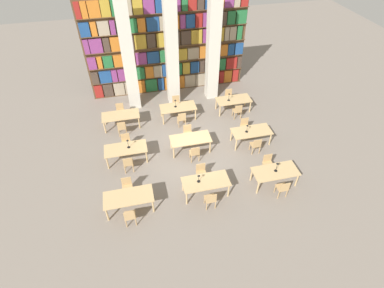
{
  "coord_description": "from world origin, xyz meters",
  "views": [
    {
      "loc": [
        -2.32,
        -10.29,
        9.87
      ],
      "look_at": [
        0.0,
        -0.27,
        0.67
      ],
      "focal_mm": 28.0,
      "sensor_mm": 36.0,
      "label": 1
    }
  ],
  "objects_px": {
    "pillar_left": "(128,57)",
    "chair_11": "(245,126)",
    "chair_6": "(128,163)",
    "chair_0": "(130,216)",
    "chair_1": "(127,187)",
    "chair_4": "(283,188)",
    "desk_lamp_1": "(277,165)",
    "desk_lamp_0": "(199,177)",
    "chair_7": "(126,142)",
    "chair_15": "(176,103)",
    "chair_9": "(188,133)",
    "chair_13": "(120,111)",
    "reading_table_7": "(178,108)",
    "chair_5": "(268,163)",
    "reading_table_5": "(251,132)",
    "chair_8": "(195,153)",
    "pillar_right": "(213,48)",
    "desk_lamp_4": "(175,102)",
    "reading_table_0": "(129,198)",
    "reading_table_8": "(234,101)",
    "chair_16": "(237,111)",
    "reading_table_3": "(126,149)",
    "reading_table_1": "(206,183)",
    "pillar_center": "(172,52)",
    "desk_lamp_3": "(247,127)",
    "reading_table_6": "(121,116)",
    "desk_lamp_2": "(128,142)",
    "chair_12": "(122,127)",
    "chair_17": "(229,96)",
    "desk_lamp_5": "(229,96)",
    "reading_table_2": "(275,172)",
    "chair_2": "(211,199)",
    "reading_table_4": "(190,140)",
    "chair_14": "(182,118)",
    "chair_10": "(256,145)"
  },
  "relations": [
    {
      "from": "reading_table_0",
      "to": "desk_lamp_1",
      "type": "bearing_deg",
      "value": -0.32
    },
    {
      "from": "chair_2",
      "to": "reading_table_5",
      "type": "xyz_separation_m",
      "value": [
        2.97,
        3.32,
        0.17
      ]
    },
    {
      "from": "chair_6",
      "to": "chair_17",
      "type": "bearing_deg",
      "value": 34.55
    },
    {
      "from": "reading_table_0",
      "to": "reading_table_8",
      "type": "bearing_deg",
      "value": 41.75
    },
    {
      "from": "reading_table_1",
      "to": "reading_table_3",
      "type": "bearing_deg",
      "value": 138.09
    },
    {
      "from": "chair_5",
      "to": "chair_11",
      "type": "xyz_separation_m",
      "value": [
        -0.06,
        2.7,
        0.0
      ]
    },
    {
      "from": "chair_1",
      "to": "reading_table_3",
      "type": "relative_size",
      "value": 0.47
    },
    {
      "from": "desk_lamp_0",
      "to": "chair_7",
      "type": "relative_size",
      "value": 0.44
    },
    {
      "from": "reading_table_4",
      "to": "chair_8",
      "type": "relative_size",
      "value": 2.12
    },
    {
      "from": "pillar_center",
      "to": "chair_0",
      "type": "xyz_separation_m",
      "value": [
        -3.1,
        -7.95,
        -2.51
      ]
    },
    {
      "from": "chair_0",
      "to": "chair_6",
      "type": "xyz_separation_m",
      "value": [
        0.13,
        2.79,
        0.0
      ]
    },
    {
      "from": "desk_lamp_1",
      "to": "reading_table_4",
      "type": "bearing_deg",
      "value": 136.75
    },
    {
      "from": "desk_lamp_2",
      "to": "chair_1",
      "type": "bearing_deg",
      "value": -96.64
    },
    {
      "from": "reading_table_0",
      "to": "chair_0",
      "type": "relative_size",
      "value": 2.12
    },
    {
      "from": "chair_11",
      "to": "chair_2",
      "type": "bearing_deg",
      "value": 54.05
    },
    {
      "from": "reading_table_1",
      "to": "chair_6",
      "type": "bearing_deg",
      "value": 146.43
    },
    {
      "from": "chair_8",
      "to": "reading_table_8",
      "type": "distance_m",
      "value": 4.55
    },
    {
      "from": "pillar_right",
      "to": "desk_lamp_4",
      "type": "bearing_deg",
      "value": -144.93
    },
    {
      "from": "pillar_left",
      "to": "desk_lamp_4",
      "type": "height_order",
      "value": "pillar_left"
    },
    {
      "from": "pillar_center",
      "to": "reading_table_4",
      "type": "distance_m",
      "value": 5.01
    },
    {
      "from": "chair_15",
      "to": "desk_lamp_5",
      "type": "height_order",
      "value": "desk_lamp_5"
    },
    {
      "from": "pillar_left",
      "to": "chair_11",
      "type": "distance_m",
      "value": 6.94
    },
    {
      "from": "chair_1",
      "to": "desk_lamp_5",
      "type": "height_order",
      "value": "desk_lamp_5"
    },
    {
      "from": "chair_13",
      "to": "reading_table_7",
      "type": "xyz_separation_m",
      "value": [
        3.03,
        -0.68,
        0.17
      ]
    },
    {
      "from": "chair_4",
      "to": "desk_lamp_1",
      "type": "bearing_deg",
      "value": 91.45
    },
    {
      "from": "chair_4",
      "to": "chair_10",
      "type": "relative_size",
      "value": 1.0
    },
    {
      "from": "reading_table_2",
      "to": "pillar_center",
      "type": "bearing_deg",
      "value": 112.37
    },
    {
      "from": "desk_lamp_0",
      "to": "chair_9",
      "type": "xyz_separation_m",
      "value": [
        0.3,
        3.39,
        -0.52
      ]
    },
    {
      "from": "pillar_left",
      "to": "pillar_center",
      "type": "relative_size",
      "value": 1.0
    },
    {
      "from": "chair_0",
      "to": "chair_5",
      "type": "xyz_separation_m",
      "value": [
        6.12,
        1.42,
        0.0
      ]
    },
    {
      "from": "pillar_left",
      "to": "chair_11",
      "type": "height_order",
      "value": "pillar_left"
    },
    {
      "from": "chair_0",
      "to": "chair_1",
      "type": "bearing_deg",
      "value": 90.0
    },
    {
      "from": "chair_9",
      "to": "chair_11",
      "type": "bearing_deg",
      "value": 177.52
    },
    {
      "from": "desk_lamp_1",
      "to": "reading_table_6",
      "type": "bearing_deg",
      "value": 138.23
    },
    {
      "from": "chair_1",
      "to": "chair_15",
      "type": "xyz_separation_m",
      "value": [
        3.07,
        5.46,
        0.0
      ]
    },
    {
      "from": "pillar_left",
      "to": "chair_6",
      "type": "bearing_deg",
      "value": -97.78
    },
    {
      "from": "chair_8",
      "to": "reading_table_5",
      "type": "bearing_deg",
      "value": 11.51
    },
    {
      "from": "chair_0",
      "to": "chair_15",
      "type": "distance_m",
      "value": 7.57
    },
    {
      "from": "chair_0",
      "to": "chair_11",
      "type": "bearing_deg",
      "value": 34.23
    },
    {
      "from": "pillar_left",
      "to": "chair_14",
      "type": "height_order",
      "value": "pillar_left"
    },
    {
      "from": "desk_lamp_3",
      "to": "desk_lamp_4",
      "type": "xyz_separation_m",
      "value": [
        -2.93,
        2.84,
        0.01
      ]
    },
    {
      "from": "reading_table_1",
      "to": "desk_lamp_0",
      "type": "bearing_deg",
      "value": 170.36
    },
    {
      "from": "chair_5",
      "to": "desk_lamp_1",
      "type": "distance_m",
      "value": 0.93
    },
    {
      "from": "chair_8",
      "to": "desk_lamp_3",
      "type": "bearing_deg",
      "value": 12.48
    },
    {
      "from": "chair_7",
      "to": "reading_table_6",
      "type": "relative_size",
      "value": 0.47
    },
    {
      "from": "chair_9",
      "to": "chair_17",
      "type": "relative_size",
      "value": 1.0
    },
    {
      "from": "chair_12",
      "to": "desk_lamp_0",
      "type": "bearing_deg",
      "value": -58.06
    },
    {
      "from": "reading_table_5",
      "to": "chair_8",
      "type": "bearing_deg",
      "value": -168.49
    },
    {
      "from": "chair_0",
      "to": "desk_lamp_3",
      "type": "height_order",
      "value": "desk_lamp_3"
    },
    {
      "from": "reading_table_8",
      "to": "chair_16",
      "type": "distance_m",
      "value": 0.75
    }
  ]
}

